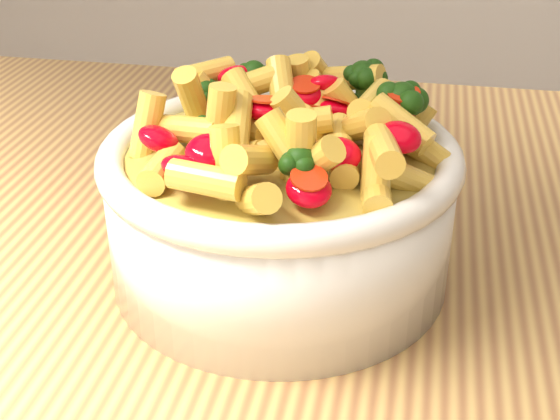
# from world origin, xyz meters

# --- Properties ---
(table) EXTENTS (1.20, 0.80, 0.90)m
(table) POSITION_xyz_m (0.00, 0.00, 0.80)
(table) COLOR tan
(table) RESTS_ON ground
(serving_bowl) EXTENTS (0.25, 0.25, 0.11)m
(serving_bowl) POSITION_xyz_m (-0.03, -0.05, 0.95)
(serving_bowl) COLOR white
(serving_bowl) RESTS_ON table
(pasta_salad) EXTENTS (0.20, 0.20, 0.04)m
(pasta_salad) POSITION_xyz_m (-0.03, -0.05, 1.02)
(pasta_salad) COLOR #F3BD4C
(pasta_salad) RESTS_ON serving_bowl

